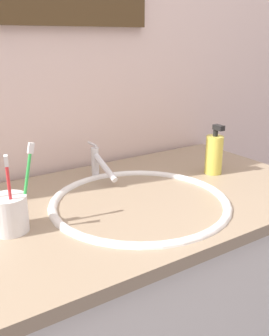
% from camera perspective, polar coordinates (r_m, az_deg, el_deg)
% --- Properties ---
extents(tiled_wall_back, '(2.32, 0.04, 2.40)m').
position_cam_1_polar(tiled_wall_back, '(1.30, -9.45, 15.10)').
color(tiled_wall_back, beige).
rests_on(tiled_wall_back, ground).
extents(vanity_counter, '(1.12, 0.63, 0.86)m').
position_cam_1_polar(vanity_counter, '(1.30, -0.45, -22.03)').
color(vanity_counter, silver).
rests_on(vanity_counter, ground).
extents(sink_basin, '(0.49, 0.49, 0.12)m').
position_cam_1_polar(sink_basin, '(1.05, 0.91, -7.16)').
color(sink_basin, white).
rests_on(sink_basin, vanity_counter).
extents(faucet, '(0.02, 0.17, 0.11)m').
position_cam_1_polar(faucet, '(1.20, -5.16, 0.70)').
color(faucet, silver).
rests_on(faucet, sink_basin).
extents(toothbrush_cup, '(0.08, 0.08, 0.09)m').
position_cam_1_polar(toothbrush_cup, '(0.92, -18.05, -6.48)').
color(toothbrush_cup, white).
rests_on(toothbrush_cup, vanity_counter).
extents(toothbrush_green, '(0.05, 0.01, 0.20)m').
position_cam_1_polar(toothbrush_green, '(0.90, -15.68, -1.80)').
color(toothbrush_green, green).
rests_on(toothbrush_green, toothbrush_cup).
extents(toothbrush_red, '(0.01, 0.03, 0.18)m').
position_cam_1_polar(toothbrush_red, '(0.88, -18.04, -3.01)').
color(toothbrush_red, red).
rests_on(toothbrush_red, toothbrush_cup).
extents(soap_dispenser, '(0.06, 0.06, 0.16)m').
position_cam_1_polar(soap_dispenser, '(1.27, 11.71, 2.07)').
color(soap_dispenser, '#DBCC4C').
rests_on(soap_dispenser, vanity_counter).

